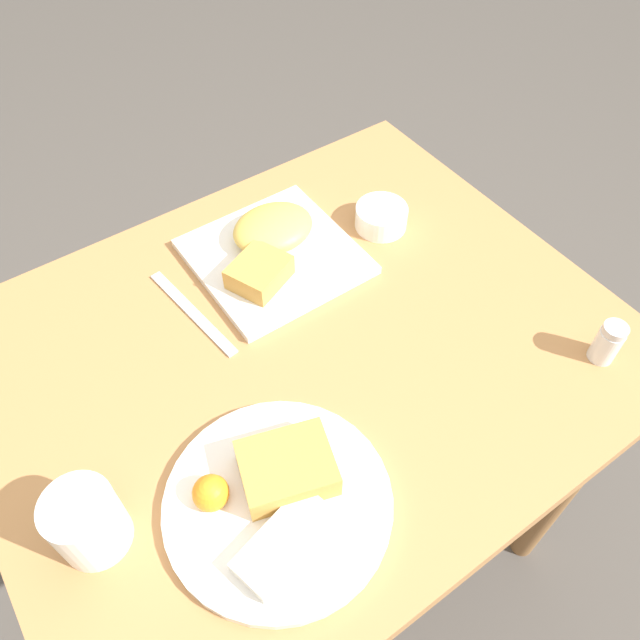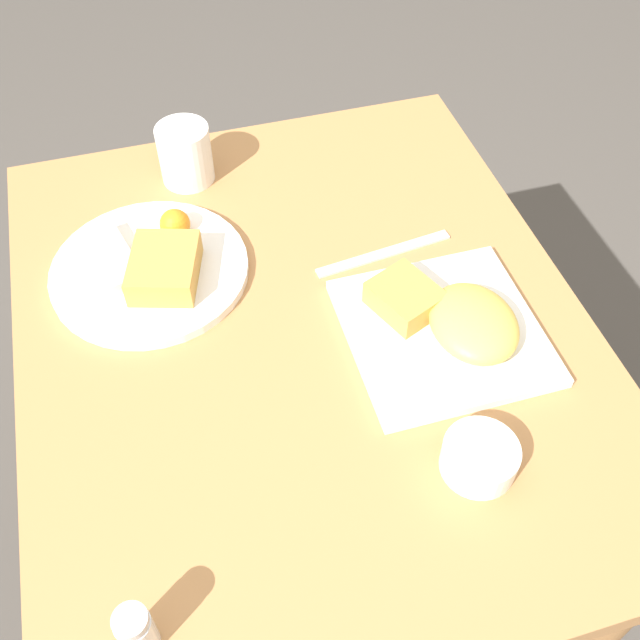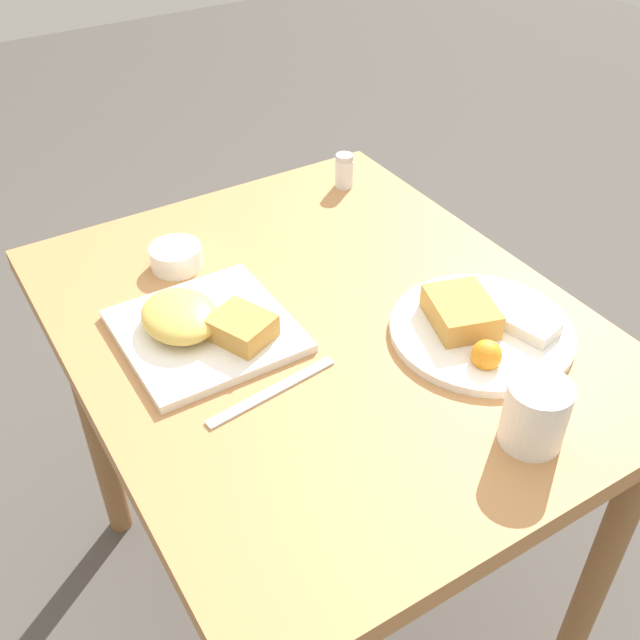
{
  "view_description": "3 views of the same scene",
  "coord_description": "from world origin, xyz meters",
  "px_view_note": "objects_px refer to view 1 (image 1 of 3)",
  "views": [
    {
      "loc": [
        0.28,
        0.45,
        1.47
      ],
      "look_at": [
        -0.04,
        -0.0,
        0.78
      ],
      "focal_mm": 35.0,
      "sensor_mm": 36.0,
      "label": 1
    },
    {
      "loc": [
        -0.6,
        0.15,
        1.51
      ],
      "look_at": [
        -0.04,
        -0.01,
        0.8
      ],
      "focal_mm": 42.0,
      "sensor_mm": 36.0,
      "label": 2
    },
    {
      "loc": [
        0.76,
        -0.47,
        1.46
      ],
      "look_at": [
        0.03,
        -0.03,
        0.78
      ],
      "focal_mm": 42.0,
      "sensor_mm": 36.0,
      "label": 3
    }
  ],
  "objects_px": {
    "butter_knife": "(192,312)",
    "plate_oval_far": "(277,497)",
    "salt_shaker": "(607,344)",
    "coffee_mug": "(87,522)",
    "sauce_ramekin": "(381,217)",
    "plate_square_near": "(272,248)"
  },
  "relations": [
    {
      "from": "sauce_ramekin",
      "to": "butter_knife",
      "type": "bearing_deg",
      "value": -1.71
    },
    {
      "from": "plate_oval_far",
      "to": "salt_shaker",
      "type": "relative_size",
      "value": 4.07
    },
    {
      "from": "plate_oval_far",
      "to": "salt_shaker",
      "type": "bearing_deg",
      "value": 170.83
    },
    {
      "from": "sauce_ramekin",
      "to": "coffee_mug",
      "type": "distance_m",
      "value": 0.64
    },
    {
      "from": "plate_oval_far",
      "to": "coffee_mug",
      "type": "bearing_deg",
      "value": -23.5
    },
    {
      "from": "plate_square_near",
      "to": "coffee_mug",
      "type": "relative_size",
      "value": 2.64
    },
    {
      "from": "plate_square_near",
      "to": "salt_shaker",
      "type": "bearing_deg",
      "value": 122.51
    },
    {
      "from": "butter_knife",
      "to": "sauce_ramekin",
      "type": "bearing_deg",
      "value": 81.46
    },
    {
      "from": "salt_shaker",
      "to": "coffee_mug",
      "type": "xyz_separation_m",
      "value": [
        0.68,
        -0.16,
        0.02
      ]
    },
    {
      "from": "coffee_mug",
      "to": "plate_oval_far",
      "type": "bearing_deg",
      "value": 156.5
    },
    {
      "from": "plate_oval_far",
      "to": "butter_knife",
      "type": "height_order",
      "value": "plate_oval_far"
    },
    {
      "from": "plate_oval_far",
      "to": "salt_shaker",
      "type": "height_order",
      "value": "salt_shaker"
    },
    {
      "from": "plate_square_near",
      "to": "plate_oval_far",
      "type": "xyz_separation_m",
      "value": [
        0.21,
        0.35,
        -0.01
      ]
    },
    {
      "from": "sauce_ramekin",
      "to": "coffee_mug",
      "type": "xyz_separation_m",
      "value": [
        0.6,
        0.23,
        0.03
      ]
    },
    {
      "from": "plate_square_near",
      "to": "coffee_mug",
      "type": "distance_m",
      "value": 0.49
    },
    {
      "from": "plate_oval_far",
      "to": "butter_knife",
      "type": "relative_size",
      "value": 1.32
    },
    {
      "from": "coffee_mug",
      "to": "salt_shaker",
      "type": "bearing_deg",
      "value": 166.57
    },
    {
      "from": "salt_shaker",
      "to": "butter_knife",
      "type": "relative_size",
      "value": 0.33
    },
    {
      "from": "salt_shaker",
      "to": "coffee_mug",
      "type": "bearing_deg",
      "value": -13.43
    },
    {
      "from": "butter_knife",
      "to": "plate_oval_far",
      "type": "bearing_deg",
      "value": -16.2
    },
    {
      "from": "butter_knife",
      "to": "coffee_mug",
      "type": "xyz_separation_m",
      "value": [
        0.25,
        0.24,
        0.04
      ]
    },
    {
      "from": "butter_knife",
      "to": "salt_shaker",
      "type": "bearing_deg",
      "value": 40.6
    }
  ]
}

